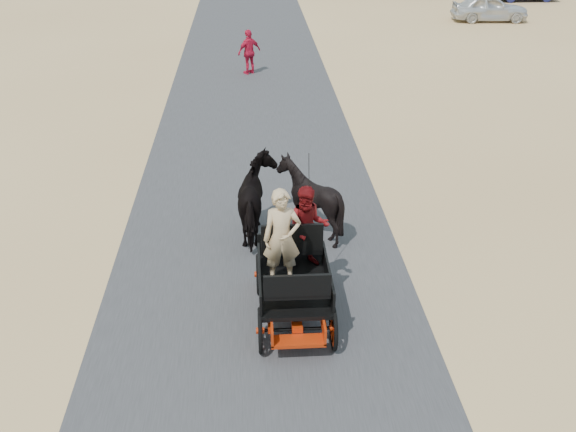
{
  "coord_description": "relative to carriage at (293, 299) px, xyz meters",
  "views": [
    {
      "loc": [
        -0.09,
        -11.51,
        7.21
      ],
      "look_at": [
        0.58,
        -0.53,
        1.2
      ],
      "focal_mm": 40.0,
      "sensor_mm": 36.0,
      "label": 1
    }
  ],
  "objects": [
    {
      "name": "horse_right",
      "position": [
        0.55,
        3.0,
        0.49
      ],
      "size": [
        1.37,
        1.54,
        1.7
      ],
      "primitive_type": "imported",
      "rotation": [
        0.0,
        0.0,
        3.14
      ],
      "color": "black",
      "rests_on": "ground"
    },
    {
      "name": "pedestrian",
      "position": [
        -0.65,
        15.66,
        0.5
      ],
      "size": [
        1.07,
        0.91,
        1.73
      ],
      "primitive_type": "imported",
      "rotation": [
        0.0,
        0.0,
        3.73
      ],
      "color": "red",
      "rests_on": "ground"
    },
    {
      "name": "passenger_woman",
      "position": [
        0.3,
        0.6,
        1.15
      ],
      "size": [
        0.77,
        0.6,
        1.58
      ],
      "primitive_type": "imported",
      "color": "#660C0F",
      "rests_on": "carriage"
    },
    {
      "name": "carriage",
      "position": [
        0.0,
        0.0,
        0.0
      ],
      "size": [
        1.3,
        2.4,
        0.72
      ],
      "primitive_type": null,
      "color": "black",
      "rests_on": "ground"
    },
    {
      "name": "ground",
      "position": [
        -0.58,
        2.13,
        -0.36
      ],
      "size": [
        140.0,
        140.0,
        0.0
      ],
      "primitive_type": "plane",
      "color": "tan"
    },
    {
      "name": "road",
      "position": [
        -0.58,
        2.13,
        -0.35
      ],
      "size": [
        6.0,
        140.0,
        0.01
      ],
      "primitive_type": "cube",
      "color": "#38383A",
      "rests_on": "ground"
    },
    {
      "name": "horse_left",
      "position": [
        -0.55,
        3.0,
        0.49
      ],
      "size": [
        0.91,
        2.01,
        1.7
      ],
      "primitive_type": "imported",
      "rotation": [
        0.0,
        0.0,
        3.14
      ],
      "color": "black",
      "rests_on": "ground"
    },
    {
      "name": "car_a",
      "position": [
        12.1,
        24.8,
        0.31
      ],
      "size": [
        4.01,
        1.84,
        1.33
      ],
      "primitive_type": "imported",
      "rotation": [
        0.0,
        0.0,
        1.5
      ],
      "color": "silver",
      "rests_on": "ground"
    },
    {
      "name": "driver_man",
      "position": [
        -0.2,
        0.05,
        1.26
      ],
      "size": [
        0.66,
        0.43,
        1.8
      ],
      "primitive_type": "imported",
      "color": "tan",
      "rests_on": "carriage"
    }
  ]
}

